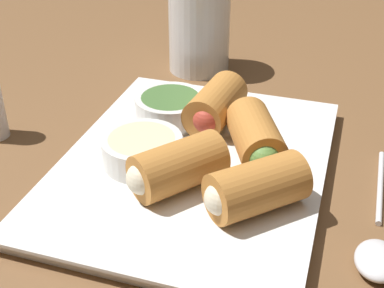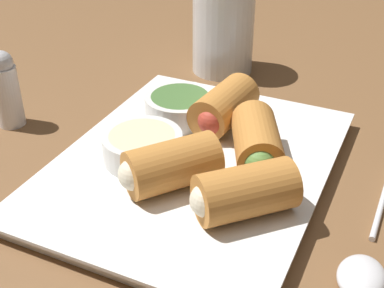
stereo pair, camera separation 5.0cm
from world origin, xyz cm
name	(u,v)px [view 1 (the left image)]	position (x,y,z in cm)	size (l,w,h in cm)	color
table_surface	(191,188)	(0.00, 0.00, 1.00)	(180.00, 140.00, 2.00)	brown
serving_plate	(192,166)	(0.87, 0.19, 2.76)	(29.24, 22.75, 1.50)	white
roll_front_left	(217,107)	(7.51, -0.25, 5.52)	(8.37, 4.81, 4.05)	#B77533
roll_front_right	(172,167)	(-3.60, 0.43, 5.52)	(8.39, 7.82, 4.05)	#B77533
roll_back_left	(257,138)	(2.82, -5.12, 5.52)	(8.50, 6.83, 4.05)	#B77533
roll_back_right	(253,188)	(-4.42, -6.31, 5.52)	(8.15, 8.17, 4.05)	#B77533
dipping_bowl_near	(142,149)	(-0.84, 4.20, 4.84)	(7.08, 7.08, 2.47)	silver
dipping_bowl_far	(171,107)	(7.27, 4.46, 4.84)	(7.08, 7.08, 2.47)	silver
spoon	(378,250)	(-5.25, -15.97, 2.69)	(17.57, 3.33, 1.48)	silver
drinking_glass	(199,28)	(23.21, 6.36, 7.34)	(7.46, 7.46, 10.68)	silver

